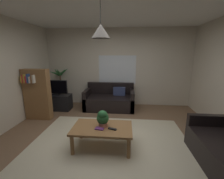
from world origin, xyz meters
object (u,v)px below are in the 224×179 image
(tv, at_px, (56,87))
(coffee_table, at_px, (102,130))
(remote_on_table_0, at_px, (112,129))
(bookshelf_corner, at_px, (37,94))
(tv_stand, at_px, (57,102))
(pendant_lamp, at_px, (101,31))
(book_on_table_0, at_px, (100,129))
(potted_plant_on_table, at_px, (103,118))
(couch_under_window, at_px, (110,100))
(potted_palm_corner, at_px, (61,89))

(tv, bearing_deg, coffee_table, -46.55)
(remote_on_table_0, bearing_deg, bookshelf_corner, -101.65)
(tv_stand, distance_m, tv, 0.49)
(bookshelf_corner, bearing_deg, pendant_lamp, -30.55)
(coffee_table, relative_size, remote_on_table_0, 7.09)
(book_on_table_0, relative_size, bookshelf_corner, 0.11)
(potted_plant_on_table, relative_size, tv_stand, 0.36)
(coffee_table, bearing_deg, couch_under_window, 92.43)
(potted_palm_corner, bearing_deg, tv, -82.09)
(tv_stand, bearing_deg, coffee_table, -46.87)
(remote_on_table_0, xyz_separation_m, potted_plant_on_table, (-0.20, 0.11, 0.17))
(coffee_table, relative_size, tv, 1.49)
(coffee_table, distance_m, potted_plant_on_table, 0.24)
(tv, bearing_deg, potted_plant_on_table, -45.93)
(couch_under_window, relative_size, tv_stand, 1.78)
(coffee_table, xyz_separation_m, potted_plant_on_table, (0.01, 0.03, 0.24))
(pendant_lamp, bearing_deg, couch_under_window, 92.43)
(coffee_table, bearing_deg, remote_on_table_0, -21.50)
(tv, bearing_deg, potted_palm_corner, 97.91)
(potted_plant_on_table, bearing_deg, bookshelf_corner, 150.26)
(potted_palm_corner, bearing_deg, tv_stand, -81.78)
(tv_stand, xyz_separation_m, tv, (-0.00, -0.02, 0.49))
(book_on_table_0, bearing_deg, potted_plant_on_table, 70.23)
(couch_under_window, xyz_separation_m, bookshelf_corner, (-1.89, -1.00, 0.45))
(remote_on_table_0, height_order, potted_plant_on_table, potted_plant_on_table)
(bookshelf_corner, height_order, pendant_lamp, pendant_lamp)
(potted_plant_on_table, relative_size, tv, 0.43)
(couch_under_window, height_order, remote_on_table_0, couch_under_window)
(tv, bearing_deg, tv_stand, 90.00)
(pendant_lamp, bearing_deg, potted_palm_corner, 127.35)
(remote_on_table_0, distance_m, potted_palm_corner, 3.29)
(bookshelf_corner, bearing_deg, tv_stand, 76.12)
(potted_plant_on_table, height_order, tv_stand, potted_plant_on_table)
(book_on_table_0, bearing_deg, bookshelf_corner, 147.18)
(tv, xyz_separation_m, bookshelf_corner, (-0.19, -0.73, -0.02))
(remote_on_table_0, relative_size, potted_palm_corner, 0.12)
(tv, bearing_deg, couch_under_window, 9.19)
(tv_stand, height_order, tv, tv)
(tv, height_order, bookshelf_corner, bookshelf_corner)
(potted_palm_corner, xyz_separation_m, bookshelf_corner, (-0.11, -1.29, 0.16))
(coffee_table, xyz_separation_m, pendant_lamp, (-0.00, 0.00, 1.79))
(couch_under_window, bearing_deg, remote_on_table_0, -82.55)
(book_on_table_0, bearing_deg, couch_under_window, 91.42)
(couch_under_window, height_order, coffee_table, couch_under_window)
(couch_under_window, distance_m, tv, 1.79)
(tv_stand, xyz_separation_m, bookshelf_corner, (-0.19, -0.75, 0.47))
(book_on_table_0, height_order, tv, tv)
(book_on_table_0, distance_m, tv_stand, 2.68)
(remote_on_table_0, bearing_deg, tv_stand, -116.85)
(coffee_table, distance_m, tv, 2.65)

